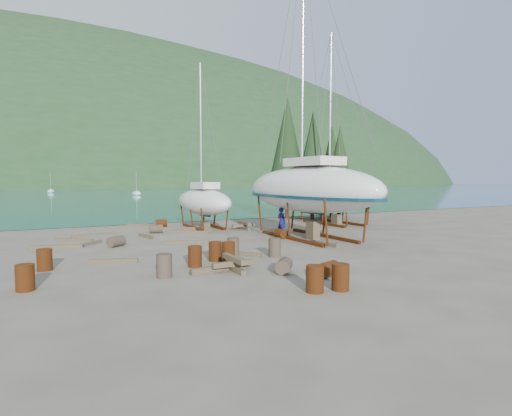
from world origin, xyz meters
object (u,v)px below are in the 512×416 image
large_sailboat_near (308,189)px  worker (282,221)px  large_sailboat_far (333,193)px  small_sailboat_shore (203,201)px

large_sailboat_near → worker: size_ratio=10.42×
large_sailboat_near → large_sailboat_far: bearing=38.0°
small_sailboat_shore → worker: small_sailboat_shore is taller
large_sailboat_near → small_sailboat_shore: (-3.88, 8.00, -1.07)m
worker → large_sailboat_near: bearing=-169.4°
small_sailboat_shore → large_sailboat_far: bearing=-17.8°
large_sailboat_near → worker: (-0.76, 1.82, -2.17)m
large_sailboat_far → small_sailboat_shore: 10.69m
worker → small_sailboat_shore: bearing=14.8°
large_sailboat_far → worker: (-7.30, -3.82, -1.62)m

